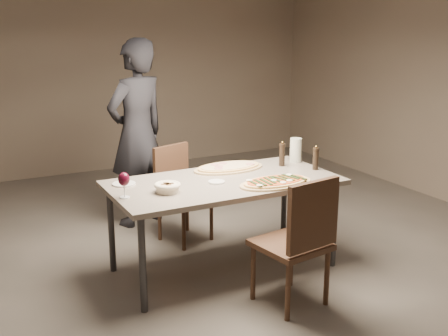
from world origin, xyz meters
name	(u,v)px	position (x,y,z in m)	size (l,w,h in m)	color
room	(224,98)	(0.00, 0.00, 1.40)	(7.00, 7.00, 7.00)	#5B554E
dining_table	(224,187)	(0.00, 0.00, 0.69)	(1.80, 0.90, 0.75)	gray
zucchini_pizza	(276,182)	(0.30, -0.28, 0.77)	(0.60, 0.33, 0.05)	tan
ham_pizza	(229,167)	(0.19, 0.28, 0.77)	(0.63, 0.35, 0.04)	tan
bread_basket	(167,187)	(-0.51, -0.09, 0.79)	(0.20, 0.20, 0.07)	beige
oil_dish	(216,182)	(-0.09, -0.04, 0.76)	(0.13, 0.13, 0.01)	white
pepper_mill_left	(316,158)	(0.83, -0.07, 0.85)	(0.05, 0.05, 0.21)	black
pepper_mill_right	(282,154)	(0.65, 0.17, 0.85)	(0.06, 0.06, 0.22)	black
carafe	(296,150)	(0.83, 0.22, 0.86)	(0.10, 0.10, 0.21)	silver
wine_glass	(124,180)	(-0.83, -0.07, 0.88)	(0.08, 0.08, 0.19)	silver
side_plate	(124,184)	(-0.74, 0.25, 0.76)	(0.18, 0.18, 0.01)	white
chair_near	(300,236)	(0.17, -0.81, 0.54)	(0.52, 0.52, 0.96)	#41291B
chair_far	(179,188)	(-0.06, 0.78, 0.49)	(0.52, 0.52, 0.87)	#41291B
diner	(137,134)	(-0.25, 1.34, 0.91)	(0.66, 0.43, 1.81)	black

